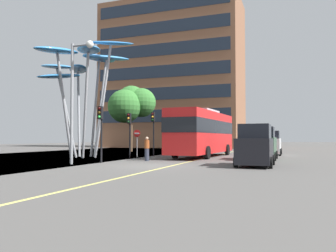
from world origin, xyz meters
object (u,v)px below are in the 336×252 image
object	(u,v)px
traffic_light_kerb_near	(101,122)
no_entry_sign	(137,139)
traffic_light_island_mid	(153,124)
pedestrian	(147,149)
red_bus	(203,131)
street_lamp	(77,86)
car_parked_mid	(263,144)
traffic_light_kerb_far	(129,126)
car_parked_near	(255,147)
car_parked_far	(269,144)
leaf_sculpture	(81,65)

from	to	relation	value
traffic_light_kerb_near	no_entry_sign	size ratio (longest dim) A/B	1.58
traffic_light_island_mid	pedestrian	xyz separation A→B (m)	(1.87, -5.61, -1.88)
red_bus	pedestrian	size ratio (longest dim) A/B	6.98
red_bus	street_lamp	world-z (taller)	street_lamp
traffic_light_kerb_near	pedestrian	distance (m)	3.75
car_parked_mid	pedestrian	size ratio (longest dim) A/B	2.61
traffic_light_kerb_near	no_entry_sign	distance (m)	6.99
car_parked_mid	traffic_light_kerb_far	bearing A→B (deg)	-169.02
car_parked_near	traffic_light_kerb_near	bearing A→B (deg)	-175.28
red_bus	car_parked_mid	world-z (taller)	red_bus
car_parked_far	pedestrian	bearing A→B (deg)	-123.25
car_parked_near	car_parked_mid	xyz separation A→B (m)	(-0.07, 6.02, 0.02)
traffic_light_kerb_far	pedestrian	world-z (taller)	traffic_light_kerb_far
traffic_light_island_mid	car_parked_far	xyz separation A→B (m)	(9.14, 5.47, -1.67)
traffic_light_kerb_near	traffic_light_kerb_far	bearing A→B (deg)	95.49
leaf_sculpture	traffic_light_island_mid	distance (m)	7.58
street_lamp	traffic_light_kerb_far	bearing A→B (deg)	87.46
traffic_light_kerb_near	street_lamp	size ratio (longest dim) A/B	0.48
red_bus	car_parked_far	size ratio (longest dim) A/B	2.67
red_bus	no_entry_sign	world-z (taller)	red_bus
red_bus	traffic_light_island_mid	distance (m)	4.24
red_bus	car_parked_near	bearing A→B (deg)	-58.64
leaf_sculpture	car_parked_near	bearing A→B (deg)	-15.70
traffic_light_island_mid	traffic_light_kerb_far	bearing A→B (deg)	-99.43
traffic_light_island_mid	car_parked_far	bearing A→B (deg)	30.90
car_parked_mid	car_parked_far	world-z (taller)	car_parked_mid
traffic_light_kerb_near	leaf_sculpture	bearing A→B (deg)	134.91
street_lamp	pedestrian	distance (m)	6.25
traffic_light_kerb_far	no_entry_sign	distance (m)	2.22
traffic_light_island_mid	car_parked_far	distance (m)	10.78
traffic_light_island_mid	no_entry_sign	bearing A→B (deg)	-120.69
leaf_sculpture	pedestrian	xyz separation A→B (m)	(6.63, -1.99, -6.56)
car_parked_near	car_parked_mid	world-z (taller)	car_parked_mid
traffic_light_island_mid	car_parked_mid	size ratio (longest dim) A/B	0.88
street_lamp	no_entry_sign	bearing A→B (deg)	90.01
red_bus	pedestrian	xyz separation A→B (m)	(-2.26, -6.34, -1.30)
car_parked_far	red_bus	bearing A→B (deg)	-136.57
traffic_light_kerb_far	car_parked_mid	xyz separation A→B (m)	(9.66, 1.87, -1.40)
car_parked_near	car_parked_far	bearing A→B (deg)	90.16
red_bus	no_entry_sign	size ratio (longest dim) A/B	5.12
leaf_sculpture	car_parked_mid	xyz separation A→B (m)	(13.85, 2.10, -6.28)
red_bus	traffic_light_island_mid	world-z (taller)	red_bus
red_bus	no_entry_sign	distance (m)	5.46
pedestrian	traffic_light_kerb_near	bearing A→B (deg)	-126.15
leaf_sculpture	car_parked_mid	size ratio (longest dim) A/B	2.23
traffic_light_kerb_far	car_parked_near	xyz separation A→B (m)	(9.74, -4.14, -1.42)
street_lamp	leaf_sculpture	bearing A→B (deg)	122.57
traffic_light_kerb_near	car_parked_far	bearing A→B (deg)	56.16
car_parked_near	car_parked_far	world-z (taller)	car_parked_near
car_parked_mid	no_entry_sign	bearing A→B (deg)	179.49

